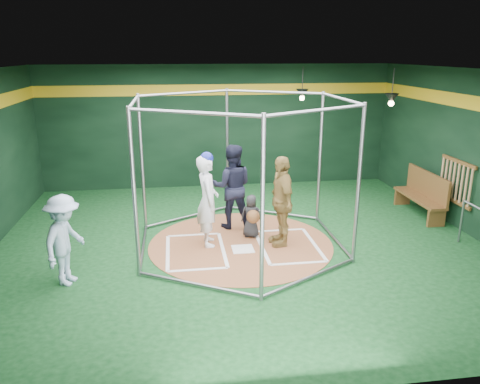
{
  "coord_description": "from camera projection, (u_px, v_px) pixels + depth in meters",
  "views": [
    {
      "loc": [
        -1.29,
        -8.89,
        3.85
      ],
      "look_at": [
        0.0,
        0.1,
        1.1
      ],
      "focal_mm": 35.0,
      "sensor_mm": 36.0,
      "label": 1
    }
  ],
  "objects": [
    {
      "name": "room_shell",
      "position": [
        241.0,
        162.0,
        9.21
      ],
      "size": [
        10.1,
        9.1,
        3.53
      ],
      "color": "black",
      "rests_on": "ground"
    },
    {
      "name": "steel_railing",
      "position": [
        478.0,
        223.0,
        9.15
      ],
      "size": [
        0.05,
        1.08,
        0.93
      ],
      "color": "gray",
      "rests_on": "ground"
    },
    {
      "name": "catcher_figure",
      "position": [
        251.0,
        216.0,
        9.92
      ],
      "size": [
        0.53,
        0.6,
        0.93
      ],
      "color": "black",
      "rests_on": "clay_disc"
    },
    {
      "name": "batter_figure",
      "position": [
        208.0,
        200.0,
        9.42
      ],
      "size": [
        0.47,
        0.7,
        1.94
      ],
      "color": "white",
      "rests_on": "clay_disc"
    },
    {
      "name": "home_plate",
      "position": [
        243.0,
        249.0,
        9.42
      ],
      "size": [
        0.43,
        0.43,
        0.01
      ],
      "primitive_type": "cube",
      "color": "white",
      "rests_on": "clay_disc"
    },
    {
      "name": "visitor_leopard",
      "position": [
        281.0,
        201.0,
        9.45
      ],
      "size": [
        0.53,
        1.12,
        1.86
      ],
      "primitive_type": "imported",
      "rotation": [
        0.0,
        0.0,
        -1.5
      ],
      "color": "tan",
      "rests_on": "clay_disc"
    },
    {
      "name": "bat_rack",
      "position": [
        456.0,
        181.0,
        10.46
      ],
      "size": [
        0.07,
        1.25,
        0.98
      ],
      "color": "brown",
      "rests_on": "room_shell"
    },
    {
      "name": "clay_disc",
      "position": [
        241.0,
        244.0,
        9.71
      ],
      "size": [
        3.8,
        3.8,
        0.01
      ],
      "primitive_type": "cylinder",
      "color": "brown",
      "rests_on": "ground"
    },
    {
      "name": "batting_cage",
      "position": [
        241.0,
        174.0,
        9.28
      ],
      "size": [
        4.05,
        4.67,
        3.0
      ],
      "color": "gray",
      "rests_on": "ground"
    },
    {
      "name": "pendant_lamp_far",
      "position": [
        392.0,
        98.0,
        11.36
      ],
      "size": [
        0.34,
        0.34,
        0.9
      ],
      "color": "black",
      "rests_on": "room_shell"
    },
    {
      "name": "umpire",
      "position": [
        232.0,
        187.0,
        10.38
      ],
      "size": [
        1.0,
        0.83,
        1.89
      ],
      "primitive_type": "imported",
      "rotation": [
        0.0,
        0.0,
        3.02
      ],
      "color": "black",
      "rests_on": "clay_disc"
    },
    {
      "name": "bystander_blue",
      "position": [
        65.0,
        240.0,
        7.87
      ],
      "size": [
        0.89,
        1.16,
        1.58
      ],
      "primitive_type": "imported",
      "rotation": [
        0.0,
        0.0,
        1.24
      ],
      "color": "#ADC8E5",
      "rests_on": "ground"
    },
    {
      "name": "batter_box_right",
      "position": [
        288.0,
        245.0,
        9.6
      ],
      "size": [
        1.17,
        1.77,
        0.01
      ],
      "color": "white",
      "rests_on": "clay_disc"
    },
    {
      "name": "batter_box_left",
      "position": [
        196.0,
        251.0,
        9.34
      ],
      "size": [
        1.17,
        1.77,
        0.01
      ],
      "color": "white",
      "rests_on": "clay_disc"
    },
    {
      "name": "pendant_lamp_near",
      "position": [
        302.0,
        94.0,
        12.63
      ],
      "size": [
        0.34,
        0.34,
        0.9
      ],
      "color": "black",
      "rests_on": "room_shell"
    },
    {
      "name": "dugout_bench",
      "position": [
        423.0,
        193.0,
        11.31
      ],
      "size": [
        0.43,
        1.84,
        1.07
      ],
      "color": "brown",
      "rests_on": "ground"
    }
  ]
}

